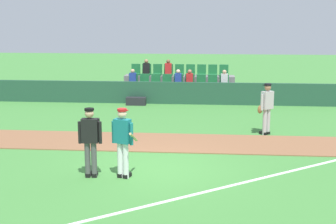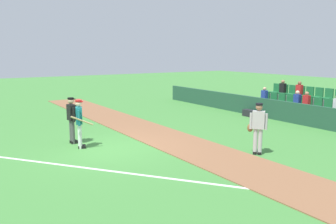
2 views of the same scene
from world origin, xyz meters
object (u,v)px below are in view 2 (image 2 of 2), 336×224
Objects in this scene: runner_grey_jersey at (258,127)px; equipment_bag at (251,113)px; batter_teal_jersey at (79,122)px; umpire_home_plate at (72,118)px.

equipment_bag is (-5.26, 5.08, -0.78)m from runner_grey_jersey.
umpire_home_plate is (-0.82, -0.01, 0.03)m from batter_teal_jersey.
runner_grey_jersey is 1.96× the size of equipment_bag.
umpire_home_plate is at bearing -179.52° from batter_teal_jersey.
equipment_bag is at bearing 135.96° from runner_grey_jersey.
umpire_home_plate is at bearing -87.67° from equipment_bag.
equipment_bag is at bearing 92.33° from umpire_home_plate.
equipment_bag is (-1.22, 9.85, -0.79)m from batter_teal_jersey.
umpire_home_plate is 6.81m from runner_grey_jersey.
runner_grey_jersey is at bearing -44.04° from equipment_bag.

